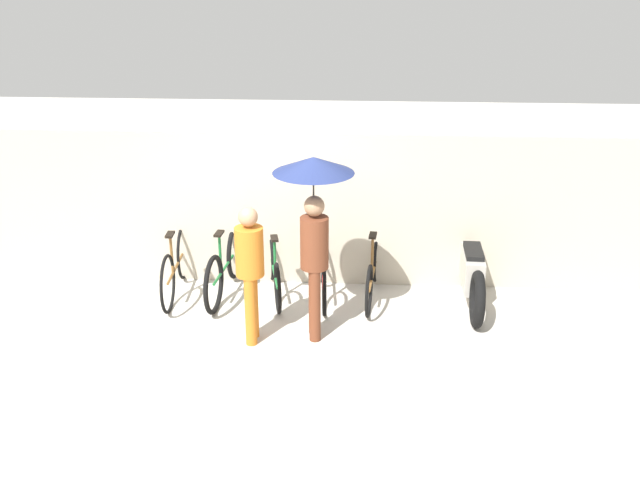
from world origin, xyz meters
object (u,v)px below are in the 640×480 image
parked_bicycle_1 (225,266)px  pedestrian_leading (250,265)px  parked_bicycle_0 (176,266)px  parked_bicycle_3 (323,271)px  parked_bicycle_2 (274,270)px  pedestrian_center (314,203)px  parked_bicycle_4 (373,271)px  motorcycle (472,272)px

parked_bicycle_1 → pedestrian_leading: size_ratio=1.11×
parked_bicycle_0 → parked_bicycle_3: (1.93, 0.01, -0.02)m
parked_bicycle_2 → pedestrian_center: pedestrian_center is taller
parked_bicycle_3 → parked_bicycle_4: size_ratio=0.96×
parked_bicycle_2 → parked_bicycle_4: 1.29m
parked_bicycle_1 → motorcycle: bearing=-85.2°
parked_bicycle_4 → pedestrian_leading: bearing=136.9°
parked_bicycle_4 → pedestrian_center: size_ratio=0.80×
parked_bicycle_1 → motorcycle: parked_bicycle_1 is taller
parked_bicycle_0 → parked_bicycle_4: parked_bicycle_4 is taller
parked_bicycle_2 → pedestrian_leading: (-0.11, -1.22, 0.60)m
parked_bicycle_1 → parked_bicycle_3: 1.28m
parked_bicycle_3 → pedestrian_leading: bearing=143.0°
parked_bicycle_2 → pedestrian_center: 1.73m
pedestrian_center → parked_bicycle_4: bearing=48.6°
parked_bicycle_0 → parked_bicycle_3: parked_bicycle_3 is taller
parked_bicycle_3 → motorcycle: (1.90, 0.03, 0.02)m
parked_bicycle_1 → parked_bicycle_2: parked_bicycle_1 is taller
parked_bicycle_1 → parked_bicycle_4: parked_bicycle_1 is taller
motorcycle → parked_bicycle_3: bearing=93.2°
parked_bicycle_3 → pedestrian_center: 1.58m
pedestrian_leading → pedestrian_center: 0.99m
parked_bicycle_4 → pedestrian_leading: 1.95m
parked_bicycle_1 → pedestrian_leading: pedestrian_leading is taller
parked_bicycle_2 → motorcycle: size_ratio=0.77×
pedestrian_leading → pedestrian_center: pedestrian_center is taller
parked_bicycle_0 → pedestrian_leading: 1.75m
pedestrian_leading → motorcycle: bearing=23.6°
parked_bicycle_0 → parked_bicycle_2: size_ratio=1.08×
parked_bicycle_0 → pedestrian_center: size_ratio=0.83×
pedestrian_center → motorcycle: size_ratio=1.01×
parked_bicycle_0 → parked_bicycle_2: (1.28, 0.05, -0.04)m
parked_bicycle_0 → parked_bicycle_2: parked_bicycle_2 is taller
pedestrian_leading → pedestrian_center: size_ratio=0.77×
parked_bicycle_2 → parked_bicycle_4: (1.29, -0.00, 0.01)m
pedestrian_leading → parked_bicycle_3: bearing=56.6°
parked_bicycle_3 → pedestrian_leading: pedestrian_leading is taller
parked_bicycle_1 → parked_bicycle_2: 0.64m
pedestrian_center → motorcycle: bearing=20.2°
parked_bicycle_3 → parked_bicycle_4: parked_bicycle_3 is taller
parked_bicycle_4 → motorcycle: bearing=-84.7°
parked_bicycle_1 → parked_bicycle_3: size_ratio=1.11×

